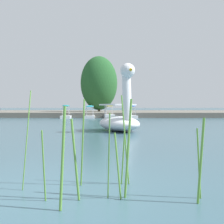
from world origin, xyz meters
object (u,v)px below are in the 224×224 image
swan_boat (120,117)px  pedal_boat_teal (66,114)px  tree_willow_overhanging (99,83)px  pedal_boat_blue (131,114)px  pedal_boat_cyan (90,115)px  pedal_boat_yellow (109,115)px

swan_boat → pedal_boat_teal: bearing=110.2°
swan_boat → tree_willow_overhanging: size_ratio=0.46×
pedal_boat_teal → pedal_boat_blue: bearing=-1.3°
pedal_boat_cyan → swan_boat: bearing=-78.9°
pedal_boat_teal → pedal_boat_cyan: bearing=5.7°
pedal_boat_blue → pedal_boat_cyan: size_ratio=1.27×
swan_boat → pedal_boat_yellow: swan_boat is taller
pedal_boat_yellow → pedal_boat_teal: (-4.84, -0.24, 0.04)m
pedal_boat_cyan → tree_willow_overhanging: bearing=87.1°
pedal_boat_cyan → pedal_boat_yellow: bearing=-0.5°
tree_willow_overhanging → swan_boat: bearing=-84.1°
swan_boat → tree_willow_overhanging: (-2.63, 25.33, 4.00)m
swan_boat → pedal_boat_yellow: 15.87m
pedal_boat_blue → tree_willow_overhanging: 11.56m
pedal_boat_yellow → pedal_boat_blue: bearing=-9.4°
pedal_boat_blue → pedal_boat_yellow: bearing=170.6°
swan_boat → pedal_boat_blue: 15.52m
pedal_boat_blue → pedal_boat_teal: 7.27m
swan_boat → pedal_boat_teal: (-5.75, 15.60, -0.31)m
tree_willow_overhanging → pedal_boat_blue: bearing=-67.2°
pedal_boat_blue → pedal_boat_teal: bearing=178.7°
pedal_boat_blue → tree_willow_overhanging: size_ratio=0.28×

